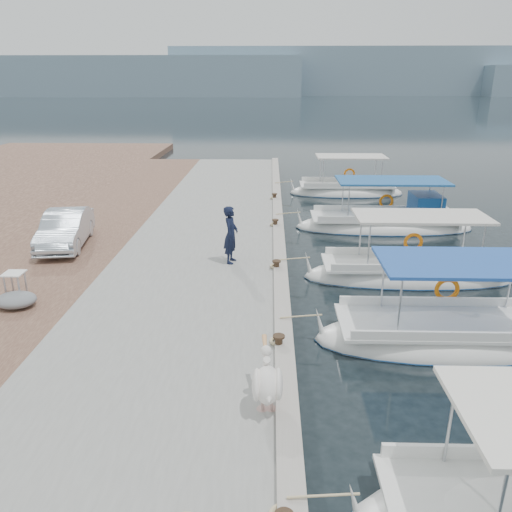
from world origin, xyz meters
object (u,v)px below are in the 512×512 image
at_px(fishing_caique_d, 386,225).
at_px(fishing_caique_e, 346,192).
at_px(fishing_caique_b, 446,338).
at_px(fishing_caique_c, 409,276).
at_px(pelican, 267,382).
at_px(fisherman, 231,235).
at_px(parked_car, 65,229).

relative_size(fishing_caique_d, fishing_caique_e, 1.20).
relative_size(fishing_caique_b, fishing_caique_c, 0.94).
distance_m(fishing_caique_c, pelican, 9.21).
bearing_deg(fishing_caique_e, fishing_caique_c, -88.81).
height_order(pelican, fisherman, fisherman).
height_order(fishing_caique_e, pelican, fishing_caique_e).
bearing_deg(fishing_caique_d, pelican, -110.81).
height_order(fishing_caique_b, fishing_caique_d, same).
relative_size(fishing_caique_c, fishing_caique_d, 0.90).
relative_size(fishing_caique_e, pelican, 4.46).
bearing_deg(parked_car, fishing_caique_e, 35.00).
bearing_deg(fishing_caique_e, fishing_caique_b, -89.74).
bearing_deg(fishing_caique_c, fishing_caique_d, 85.18).
relative_size(fishing_caique_d, pelican, 5.37).
distance_m(fishing_caique_d, parked_car, 13.51).
distance_m(fishing_caique_b, pelican, 5.84).
xyz_separation_m(fishing_caique_b, fishing_caique_d, (0.70, 10.29, 0.06)).
bearing_deg(fishing_caique_e, fisherman, -113.89).
bearing_deg(fishing_caique_d, parked_car, -161.53).
distance_m(fisherman, parked_car, 6.46).
height_order(fisherman, parked_car, fisherman).
bearing_deg(fisherman, parked_car, 84.63).
xyz_separation_m(fishing_caique_b, pelican, (-4.55, -3.53, 0.97)).
bearing_deg(parked_car, fishing_caique_b, -34.99).
bearing_deg(fisherman, fishing_caique_d, -39.27).
bearing_deg(fishing_caique_c, fishing_caique_e, 91.19).
bearing_deg(fishing_caique_b, fisherman, 142.73).
distance_m(fishing_caique_b, fishing_caique_d, 10.31).
distance_m(fishing_caique_c, fisherman, 6.17).
height_order(fishing_caique_d, pelican, fishing_caique_d).
xyz_separation_m(fishing_caique_e, fisherman, (-5.75, -12.98, 1.35)).
height_order(fishing_caique_d, fishing_caique_e, same).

